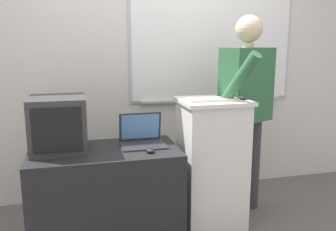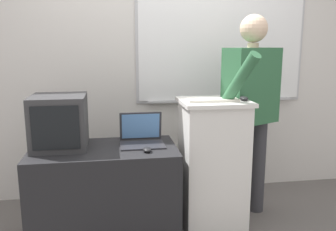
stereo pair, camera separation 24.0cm
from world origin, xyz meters
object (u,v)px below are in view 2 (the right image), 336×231
at_px(computer_mouse_by_laptop, 147,149).
at_px(lectern_podium, 213,165).
at_px(computer_mouse_by_keyboard, 244,98).
at_px(crt_monitor, 59,122).
at_px(side_desk, 105,194).
at_px(wireless_keyboard, 213,100).
at_px(person_presenter, 251,102).
at_px(laptop, 141,134).

bearing_deg(computer_mouse_by_laptop, lectern_podium, 19.41).
distance_m(computer_mouse_by_laptop, computer_mouse_by_keyboard, 0.84).
height_order(computer_mouse_by_keyboard, crt_monitor, crt_monitor).
distance_m(lectern_podium, side_desk, 0.87).
height_order(side_desk, crt_monitor, crt_monitor).
height_order(wireless_keyboard, crt_monitor, crt_monitor).
relative_size(wireless_keyboard, crt_monitor, 0.94).
xyz_separation_m(lectern_podium, side_desk, (-0.86, -0.05, -0.17)).
distance_m(person_presenter, crt_monitor, 1.54).
xyz_separation_m(wireless_keyboard, computer_mouse_by_keyboard, (0.24, -0.01, 0.01)).
relative_size(person_presenter, laptop, 5.14).
height_order(lectern_podium, person_presenter, person_presenter).
distance_m(lectern_podium, computer_mouse_by_laptop, 0.62).
bearing_deg(person_presenter, computer_mouse_by_keyboard, -148.76).
height_order(lectern_podium, crt_monitor, crt_monitor).
relative_size(person_presenter, computer_mouse_by_keyboard, 17.19).
height_order(person_presenter, laptop, person_presenter).
distance_m(side_desk, computer_mouse_by_laptop, 0.51).
relative_size(lectern_podium, computer_mouse_by_keyboard, 10.58).
relative_size(person_presenter, computer_mouse_by_laptop, 17.19).
bearing_deg(lectern_podium, laptop, 176.31).
relative_size(person_presenter, crt_monitor, 4.15).
distance_m(computer_mouse_by_laptop, crt_monitor, 0.69).
bearing_deg(crt_monitor, wireless_keyboard, -4.28).
distance_m(laptop, computer_mouse_by_laptop, 0.24).
relative_size(side_desk, laptop, 3.23).
bearing_deg(crt_monitor, laptop, 1.02).
relative_size(lectern_podium, wireless_keyboard, 2.72).
height_order(wireless_keyboard, computer_mouse_by_keyboard, computer_mouse_by_keyboard).
relative_size(computer_mouse_by_laptop, computer_mouse_by_keyboard, 1.00).
distance_m(laptop, crt_monitor, 0.62).
bearing_deg(wireless_keyboard, computer_mouse_by_laptop, -165.58).
xyz_separation_m(side_desk, wireless_keyboard, (0.83, -0.01, 0.70)).
bearing_deg(laptop, person_presenter, 6.86).
relative_size(lectern_podium, person_presenter, 0.62).
bearing_deg(crt_monitor, person_presenter, 4.57).
bearing_deg(computer_mouse_by_keyboard, lectern_podium, 162.46).
height_order(person_presenter, computer_mouse_by_keyboard, person_presenter).
distance_m(lectern_podium, wireless_keyboard, 0.54).
bearing_deg(computer_mouse_by_laptop, side_desk, 154.82).
bearing_deg(computer_mouse_by_keyboard, wireless_keyboard, 178.16).
bearing_deg(computer_mouse_by_laptop, laptop, 94.68).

